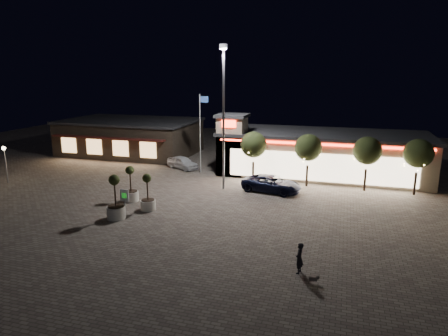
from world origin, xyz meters
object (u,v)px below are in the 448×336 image
(pedestrian, at_px, (299,258))
(valet_sign, at_px, (125,198))
(white_sedan, at_px, (183,162))
(pickup_truck, at_px, (272,184))
(planter_mid, at_px, (116,205))
(planter_left, at_px, (131,190))

(pedestrian, relative_size, valet_sign, 0.80)
(white_sedan, xyz_separation_m, pedestrian, (14.63, -19.56, 0.15))
(white_sedan, height_order, pedestrian, pedestrian)
(pedestrian, xyz_separation_m, valet_sign, (-12.84, 4.65, 0.62))
(pickup_truck, distance_m, planter_mid, 13.45)
(white_sedan, relative_size, planter_left, 1.36)
(pedestrian, xyz_separation_m, planter_mid, (-13.33, 4.24, 0.17))
(pickup_truck, xyz_separation_m, pedestrian, (3.95, -13.87, 0.11))
(white_sedan, relative_size, pedestrian, 2.40)
(valet_sign, bearing_deg, pickup_truck, 46.05)
(pedestrian, height_order, planter_left, planter_left)
(pickup_truck, bearing_deg, valet_sign, 146.18)
(pickup_truck, relative_size, white_sedan, 1.29)
(pickup_truck, height_order, pedestrian, pedestrian)
(pedestrian, bearing_deg, white_sedan, -135.25)
(pickup_truck, relative_size, planter_mid, 1.59)
(pickup_truck, bearing_deg, planter_left, 129.44)
(pickup_truck, xyz_separation_m, planter_mid, (-9.38, -9.63, 0.28))
(pickup_truck, relative_size, planter_left, 1.76)
(pickup_truck, height_order, planter_left, planter_left)
(planter_mid, bearing_deg, pickup_truck, 45.75)
(valet_sign, bearing_deg, white_sedan, 96.84)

